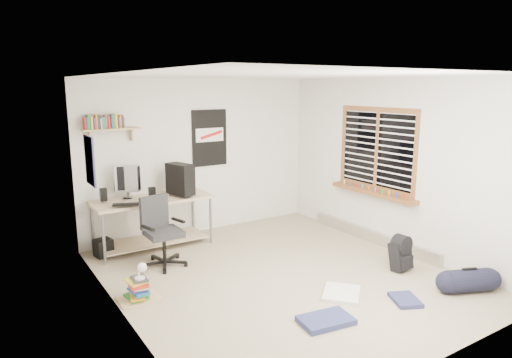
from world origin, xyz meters
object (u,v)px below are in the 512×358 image
duffel_bag (469,281)px  book_stack (138,287)px  office_chair (164,231)px  desk (153,223)px  backpack (401,256)px

duffel_bag → book_stack: (-3.33, 1.91, 0.01)m
office_chair → book_stack: 1.07m
desk → office_chair: size_ratio=1.82×
backpack → duffel_bag: bearing=-83.4°
office_chair → backpack: office_chair is taller
backpack → duffel_bag: 0.88m
office_chair → backpack: 3.15m
book_stack → duffel_bag: bearing=-29.8°
duffel_bag → book_stack: size_ratio=1.17×
desk → duffel_bag: 4.33m
desk → duffel_bag: (2.57, -3.48, -0.22)m
backpack → duffel_bag: (0.16, -0.87, -0.06)m
desk → office_chair: bearing=-77.5°
backpack → desk: bearing=128.9°
desk → backpack: desk is taller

